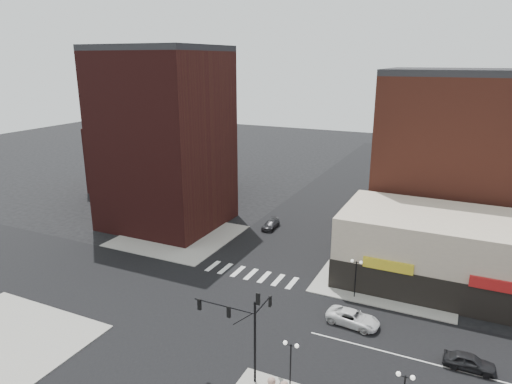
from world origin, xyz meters
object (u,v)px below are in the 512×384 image
at_px(street_lamp_se_a, 291,354).
at_px(white_suv, 353,318).
at_px(dark_sedan_east, 469,362).
at_px(traffic_signal, 246,321).
at_px(street_lamp_ne, 356,269).
at_px(dark_sedan_north, 271,225).

distance_m(street_lamp_se_a, white_suv, 11.44).
bearing_deg(dark_sedan_east, traffic_signal, 117.92).
bearing_deg(traffic_signal, white_suv, 61.53).
bearing_deg(street_lamp_ne, street_lamp_se_a, -93.58).
distance_m(traffic_signal, dark_sedan_north, 32.92).
distance_m(traffic_signal, street_lamp_ne, 16.62).
height_order(dark_sedan_east, dark_sedan_north, dark_sedan_east).
bearing_deg(traffic_signal, street_lamp_ne, 73.25).
distance_m(white_suv, dark_sedan_east, 10.25).
bearing_deg(street_lamp_se_a, street_lamp_ne, 86.42).
xyz_separation_m(traffic_signal, dark_sedan_east, (15.82, 8.42, -4.29)).
xyz_separation_m(street_lamp_ne, dark_sedan_north, (-15.96, 14.82, -2.68)).
distance_m(street_lamp_ne, white_suv, 5.79).
bearing_deg(white_suv, street_lamp_ne, 18.54).
bearing_deg(white_suv, dark_sedan_north, 47.11).
xyz_separation_m(dark_sedan_east, dark_sedan_north, (-27.02, 22.24, -0.07)).
relative_size(traffic_signal, street_lamp_ne, 1.87).
relative_size(white_suv, dark_sedan_north, 1.18).
xyz_separation_m(white_suv, dark_sedan_north, (-17.04, 19.88, -0.08)).
relative_size(street_lamp_se_a, dark_sedan_east, 1.05).
bearing_deg(dark_sedan_east, street_lamp_se_a, 125.37).
relative_size(street_lamp_ne, dark_sedan_north, 0.99).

